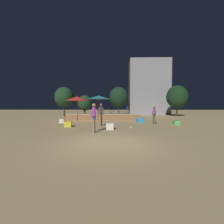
{
  "coord_description": "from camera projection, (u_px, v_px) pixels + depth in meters",
  "views": [
    {
      "loc": [
        0.34,
        -6.73,
        1.69
      ],
      "look_at": [
        0.0,
        6.01,
        1.18
      ],
      "focal_mm": 24.0,
      "sensor_mm": 36.0,
      "label": 1
    }
  ],
  "objects": [
    {
      "name": "cube_seat_2",
      "position": [
        140.0,
        120.0,
        15.2
      ],
      "size": [
        0.73,
        0.73,
        0.46
      ],
      "rotation": [
        0.0,
        0.0,
        0.24
      ],
      "color": "#2D9EDB",
      "rests_on": "ground"
    },
    {
      "name": "background_tree_3",
      "position": [
        85.0,
        103.0,
        25.41
      ],
      "size": [
        2.37,
        2.37,
        3.52
      ],
      "color": "#3D2B1C",
      "rests_on": "ground"
    },
    {
      "name": "person_1",
      "position": [
        94.0,
        116.0,
        9.43
      ],
      "size": [
        0.6,
        0.31,
        1.86
      ],
      "rotation": [
        0.0,
        0.0,
        1.48
      ],
      "color": "#997051",
      "rests_on": "ground"
    },
    {
      "name": "frisbee_disc",
      "position": [
        131.0,
        127.0,
        11.73
      ],
      "size": [
        0.25,
        0.25,
        0.03
      ],
      "color": "white",
      "rests_on": "ground"
    },
    {
      "name": "ground_plane",
      "position": [
        108.0,
        143.0,
        6.8
      ],
      "size": [
        120.0,
        120.0,
        0.0
      ],
      "primitive_type": "plane",
      "color": "tan"
    },
    {
      "name": "bistro_chair_0",
      "position": [
        127.0,
        109.0,
        18.12
      ],
      "size": [
        0.48,
        0.48,
        0.9
      ],
      "rotation": [
        0.0,
        0.0,
        4.0
      ],
      "color": "#1E4C47",
      "rests_on": "wooden_deck"
    },
    {
      "name": "cube_seat_1",
      "position": [
        62.0,
        121.0,
        14.92
      ],
      "size": [
        0.49,
        0.49,
        0.41
      ],
      "rotation": [
        0.0,
        0.0,
        0.1
      ],
      "color": "white",
      "rests_on": "ground"
    },
    {
      "name": "distant_building",
      "position": [
        149.0,
        87.0,
        30.42
      ],
      "size": [
        7.95,
        3.4,
        10.98
      ],
      "color": "gray",
      "rests_on": "ground"
    },
    {
      "name": "person_0",
      "position": [
        154.0,
        115.0,
        13.65
      ],
      "size": [
        0.45,
        0.28,
        1.65
      ],
      "rotation": [
        0.0,
        0.0,
        1.88
      ],
      "color": "brown",
      "rests_on": "ground"
    },
    {
      "name": "wooden_deck",
      "position": [
        103.0,
        117.0,
        18.28
      ],
      "size": [
        8.52,
        2.4,
        0.79
      ],
      "color": "olive",
      "rests_on": "ground"
    },
    {
      "name": "cube_seat_0",
      "position": [
        110.0,
        126.0,
        10.78
      ],
      "size": [
        0.58,
        0.58,
        0.47
      ],
      "rotation": [
        0.0,
        0.0,
        0.1
      ],
      "color": "white",
      "rests_on": "ground"
    },
    {
      "name": "patio_umbrella_0",
      "position": [
        99.0,
        97.0,
        17.01
      ],
      "size": [
        2.75,
        2.75,
        2.94
      ],
      "color": "brown",
      "rests_on": "ground"
    },
    {
      "name": "patio_umbrella_1",
      "position": [
        77.0,
        99.0,
        17.05
      ],
      "size": [
        2.67,
        2.67,
        2.86
      ],
      "color": "brown",
      "rests_on": "ground"
    },
    {
      "name": "cube_seat_4",
      "position": [
        68.0,
        124.0,
        12.12
      ],
      "size": [
        0.66,
        0.66,
        0.45
      ],
      "rotation": [
        0.0,
        0.0,
        0.19
      ],
      "color": "yellow",
      "rests_on": "ground"
    },
    {
      "name": "person_2",
      "position": [
        101.0,
        113.0,
        12.75
      ],
      "size": [
        0.52,
        0.31,
        1.9
      ],
      "rotation": [
        0.0,
        0.0,
        1.34
      ],
      "color": "brown",
      "rests_on": "ground"
    },
    {
      "name": "background_tree_0",
      "position": [
        119.0,
        97.0,
        28.55
      ],
      "size": [
        3.52,
        3.52,
        5.34
      ],
      "color": "#3D2B1C",
      "rests_on": "ground"
    },
    {
      "name": "cube_seat_3",
      "position": [
        176.0,
        123.0,
        13.33
      ],
      "size": [
        0.49,
        0.49,
        0.38
      ],
      "rotation": [
        0.0,
        0.0,
        0.02
      ],
      "color": "#4CC651",
      "rests_on": "ground"
    },
    {
      "name": "bistro_chair_1",
      "position": [
        97.0,
        109.0,
        18.42
      ],
      "size": [
        0.47,
        0.47,
        0.9
      ],
      "rotation": [
        0.0,
        0.0,
        4.16
      ],
      "color": "#47474C",
      "rests_on": "wooden_deck"
    },
    {
      "name": "background_tree_2",
      "position": [
        64.0,
        97.0,
        23.84
      ],
      "size": [
        2.95,
        2.95,
        4.72
      ],
      "color": "#3D2B1C",
      "rests_on": "ground"
    },
    {
      "name": "bistro_chair_2",
      "position": [
        111.0,
        109.0,
        18.15
      ],
      "size": [
        0.46,
        0.46,
        0.9
      ],
      "rotation": [
        0.0,
        0.0,
        0.5
      ],
      "color": "#1E4C47",
      "rests_on": "wooden_deck"
    },
    {
      "name": "background_tree_1",
      "position": [
        177.0,
        97.0,
        24.23
      ],
      "size": [
        3.35,
        3.35,
        5.03
      ],
      "color": "#3D2B1C",
      "rests_on": "ground"
    }
  ]
}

